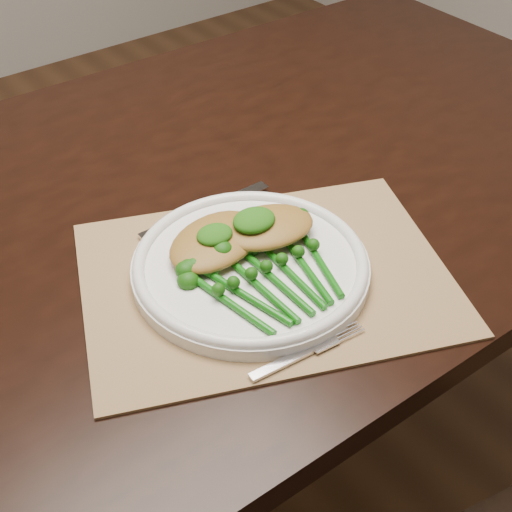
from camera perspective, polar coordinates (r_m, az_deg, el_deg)
floor at (r=1.66m, az=-5.98°, el=-14.99°), size 4.00×4.00×0.00m
dining_table at (r=1.31m, az=-3.14°, el=-8.19°), size 1.61×0.93×0.75m
placemat at (r=0.90m, az=0.77°, el=-1.71°), size 0.55×0.49×0.00m
dinner_plate at (r=0.90m, az=-0.44°, el=-0.71°), size 0.30×0.30×0.03m
knife at (r=1.00m, az=-5.03°, el=3.24°), size 0.21×0.02×0.01m
fork at (r=0.81m, az=4.73°, el=-7.30°), size 0.15×0.03×0.00m
chicken_fillet_left at (r=0.91m, az=-3.28°, el=1.21°), size 0.16×0.13×0.03m
chicken_fillet_right at (r=0.92m, az=0.83°, el=2.33°), size 0.15×0.12×0.03m
pesto_dollop_left at (r=0.89m, az=-3.34°, el=1.72°), size 0.05×0.04×0.02m
pesto_dollop_right at (r=0.91m, az=-0.16°, el=2.88°), size 0.06×0.05×0.02m
broccolini_bundle at (r=0.86m, az=1.66°, el=-2.04°), size 0.16×0.18×0.04m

